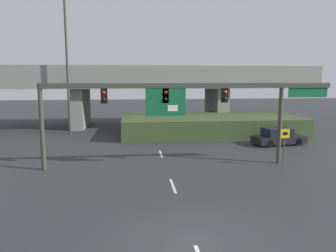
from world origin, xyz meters
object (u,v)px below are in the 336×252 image
at_px(signal_gantry, 184,98).
at_px(parked_sedan_near_right, 278,137).
at_px(speed_limit_sign, 285,142).
at_px(highway_light_pole_near, 66,41).

xyz_separation_m(signal_gantry, parked_sedan_near_right, (9.36, 6.07, -3.85)).
xyz_separation_m(speed_limit_sign, highway_light_pole_near, (-16.47, 14.60, 7.81)).
height_order(signal_gantry, parked_sedan_near_right, signal_gantry).
xyz_separation_m(speed_limit_sign, parked_sedan_near_right, (2.78, 6.91, -0.98)).
height_order(speed_limit_sign, highway_light_pole_near, highway_light_pole_near).
distance_m(speed_limit_sign, highway_light_pole_near, 23.35).
relative_size(signal_gantry, speed_limit_sign, 7.43).
relative_size(speed_limit_sign, parked_sedan_near_right, 0.54).
relative_size(highway_light_pole_near, parked_sedan_near_right, 3.83).
relative_size(speed_limit_sign, highway_light_pole_near, 0.14).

